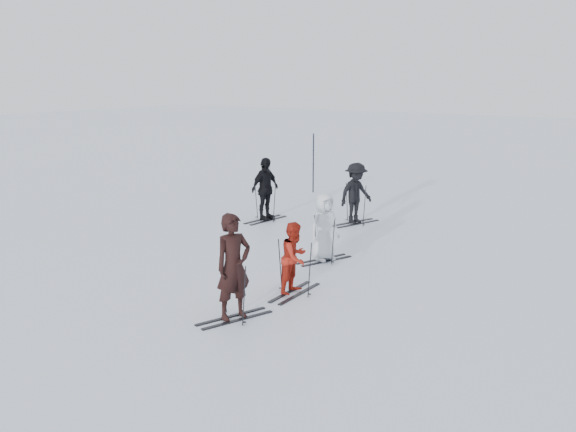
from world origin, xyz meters
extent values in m
plane|color=silver|center=(0.00, 0.00, 0.00)|extent=(120.00, 120.00, 0.00)
imported|color=black|center=(1.74, -3.23, 1.00)|extent=(0.68, 0.84, 2.00)
imported|color=#A31F12|center=(1.85, -1.38, 0.75)|extent=(0.61, 0.76, 1.51)
imported|color=silver|center=(1.06, 1.04, 0.83)|extent=(0.77, 0.94, 1.66)
imported|color=black|center=(-2.83, 3.77, 0.98)|extent=(0.57, 1.18, 1.96)
imported|color=black|center=(-0.29, 5.01, 0.93)|extent=(1.02, 1.35, 1.86)
cylinder|color=black|center=(-4.27, 8.76, 1.14)|extent=(0.05, 0.05, 2.28)
camera|label=1|loc=(9.14, -11.95, 4.52)|focal=40.00mm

